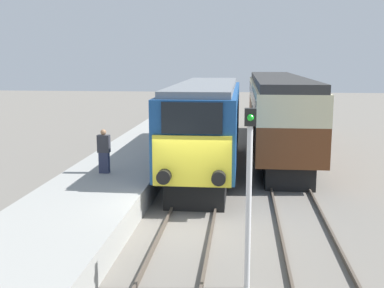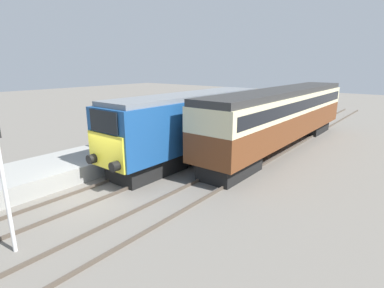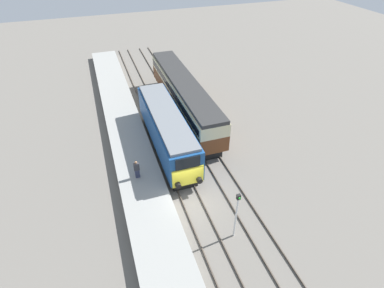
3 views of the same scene
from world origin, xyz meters
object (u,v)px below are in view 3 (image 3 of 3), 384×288
Objects in this scene: passenger_carriage at (184,94)px; signal_post at (236,213)px; person_on_platform at (137,169)px; locomotive at (167,130)px.

passenger_carriage reaches higher than signal_post.
person_on_platform is at bearing 126.52° from signal_post.
locomotive is 0.71× the size of passenger_carriage.
locomotive reaches higher than person_on_platform.
passenger_carriage reaches higher than person_on_platform.
signal_post is (-1.70, -16.40, -0.10)m from passenger_carriage.
passenger_carriage reaches higher than locomotive.
passenger_carriage is at bearing 53.85° from person_on_platform.
locomotive is 3.17× the size of signal_post.
locomotive is 5.17m from person_on_platform.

